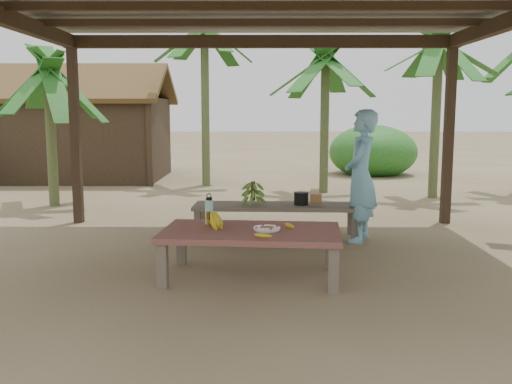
{
  "coord_description": "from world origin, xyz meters",
  "views": [
    {
      "loc": [
        -0.02,
        -6.27,
        1.7
      ],
      "look_at": [
        -0.07,
        0.02,
        0.8
      ],
      "focal_mm": 40.0,
      "sensor_mm": 36.0,
      "label": 1
    }
  ],
  "objects_px": {
    "ripe_banana_bunch": "(208,219)",
    "bench": "(276,209)",
    "work_table": "(251,236)",
    "woman": "(361,176)",
    "cooking_pot": "(301,199)",
    "water_flask": "(209,211)",
    "plate": "(267,229)"
  },
  "relations": [
    {
      "from": "cooking_pot",
      "to": "bench",
      "type": "bearing_deg",
      "value": 177.32
    },
    {
      "from": "woman",
      "to": "ripe_banana_bunch",
      "type": "bearing_deg",
      "value": -30.34
    },
    {
      "from": "bench",
      "to": "woman",
      "type": "bearing_deg",
      "value": -8.43
    },
    {
      "from": "bench",
      "to": "cooking_pot",
      "type": "distance_m",
      "value": 0.37
    },
    {
      "from": "work_table",
      "to": "ripe_banana_bunch",
      "type": "bearing_deg",
      "value": 173.98
    },
    {
      "from": "work_table",
      "to": "plate",
      "type": "height_order",
      "value": "plate"
    },
    {
      "from": "water_flask",
      "to": "work_table",
      "type": "bearing_deg",
      "value": -34.74
    },
    {
      "from": "ripe_banana_bunch",
      "to": "cooking_pot",
      "type": "xyz_separation_m",
      "value": [
        1.08,
        1.76,
        -0.06
      ]
    },
    {
      "from": "water_flask",
      "to": "bench",
      "type": "bearing_deg",
      "value": 63.92
    },
    {
      "from": "ripe_banana_bunch",
      "to": "bench",
      "type": "bearing_deg",
      "value": 67.27
    },
    {
      "from": "plate",
      "to": "cooking_pot",
      "type": "distance_m",
      "value": 1.94
    },
    {
      "from": "work_table",
      "to": "plate",
      "type": "xyz_separation_m",
      "value": [
        0.16,
        -0.03,
        0.08
      ]
    },
    {
      "from": "water_flask",
      "to": "cooking_pot",
      "type": "height_order",
      "value": "water_flask"
    },
    {
      "from": "work_table",
      "to": "water_flask",
      "type": "distance_m",
      "value": 0.59
    },
    {
      "from": "bench",
      "to": "plate",
      "type": "height_order",
      "value": "plate"
    },
    {
      "from": "bench",
      "to": "cooking_pot",
      "type": "bearing_deg",
      "value": -0.53
    },
    {
      "from": "work_table",
      "to": "woman",
      "type": "xyz_separation_m",
      "value": [
        1.4,
        1.66,
        0.42
      ]
    },
    {
      "from": "bench",
      "to": "ripe_banana_bunch",
      "type": "xyz_separation_m",
      "value": [
        -0.74,
        -1.78,
        0.2
      ]
    },
    {
      "from": "work_table",
      "to": "bench",
      "type": "distance_m",
      "value": 1.89
    },
    {
      "from": "plate",
      "to": "cooking_pot",
      "type": "height_order",
      "value": "cooking_pot"
    },
    {
      "from": "cooking_pot",
      "to": "ripe_banana_bunch",
      "type": "bearing_deg",
      "value": -121.58
    },
    {
      "from": "plate",
      "to": "water_flask",
      "type": "relative_size",
      "value": 0.83
    },
    {
      "from": "plate",
      "to": "water_flask",
      "type": "height_order",
      "value": "water_flask"
    },
    {
      "from": "cooking_pot",
      "to": "woman",
      "type": "height_order",
      "value": "woman"
    },
    {
      "from": "plate",
      "to": "woman",
      "type": "xyz_separation_m",
      "value": [
        1.24,
        1.69,
        0.34
      ]
    },
    {
      "from": "ripe_banana_bunch",
      "to": "water_flask",
      "type": "distance_m",
      "value": 0.23
    },
    {
      "from": "water_flask",
      "to": "woman",
      "type": "bearing_deg",
      "value": 35.99
    },
    {
      "from": "work_table",
      "to": "woman",
      "type": "distance_m",
      "value": 2.21
    },
    {
      "from": "bench",
      "to": "woman",
      "type": "distance_m",
      "value": 1.2
    },
    {
      "from": "work_table",
      "to": "cooking_pot",
      "type": "height_order",
      "value": "cooking_pot"
    },
    {
      "from": "bench",
      "to": "cooking_pot",
      "type": "relative_size",
      "value": 11.62
    },
    {
      "from": "plate",
      "to": "woman",
      "type": "distance_m",
      "value": 2.12
    }
  ]
}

